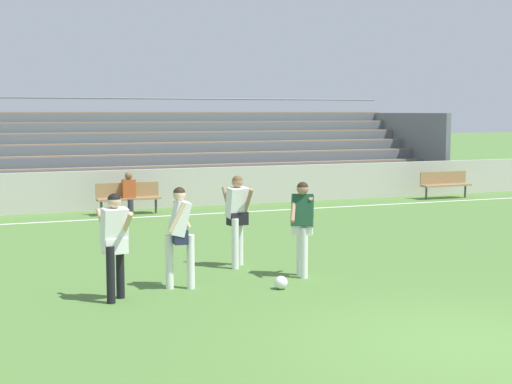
% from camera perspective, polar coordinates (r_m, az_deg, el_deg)
% --- Properties ---
extents(ground_plane, '(160.00, 160.00, 0.00)m').
position_cam_1_polar(ground_plane, '(9.91, 15.69, -11.12)').
color(ground_plane, '#517A38').
extents(field_line_sideline, '(44.00, 0.12, 0.01)m').
position_cam_1_polar(field_line_sideline, '(21.29, -5.54, -1.74)').
color(field_line_sideline, white).
rests_on(field_line_sideline, ground).
extents(sideline_wall, '(48.00, 0.16, 1.18)m').
position_cam_1_polar(sideline_wall, '(22.98, -6.82, 0.30)').
color(sideline_wall, '#BCB7AD').
rests_on(sideline_wall, ground).
extents(bleacher_stand, '(18.83, 5.59, 3.44)m').
position_cam_1_polar(bleacher_stand, '(26.56, -5.78, 3.05)').
color(bleacher_stand, '#897051').
rests_on(bleacher_stand, ground).
extents(bench_near_wall_gap, '(1.80, 0.40, 0.90)m').
position_cam_1_polar(bench_near_wall_gap, '(26.00, 14.13, 0.72)').
color(bench_near_wall_gap, '#99754C').
rests_on(bench_near_wall_gap, ground).
extents(bench_far_left, '(1.80, 0.40, 0.90)m').
position_cam_1_polar(bench_far_left, '(21.61, -9.67, -0.24)').
color(bench_far_left, '#99754C').
rests_on(bench_far_left, ground).
extents(spectator_seated, '(0.36, 0.42, 1.21)m').
position_cam_1_polar(spectator_seated, '(21.48, -9.61, 0.14)').
color(spectator_seated, '#2D2D38').
rests_on(spectator_seated, ground).
extents(player_white_wide_left, '(0.49, 0.48, 1.68)m').
position_cam_1_polar(player_white_wide_left, '(12.33, -5.81, -2.76)').
color(player_white_wide_left, white).
rests_on(player_white_wide_left, ground).
extents(player_dark_on_ball, '(0.65, 0.51, 1.68)m').
position_cam_1_polar(player_dark_on_ball, '(13.19, 3.54, -2.16)').
color(player_dark_on_ball, white).
rests_on(player_dark_on_ball, ground).
extents(player_white_overlapping, '(0.47, 0.69, 1.66)m').
position_cam_1_polar(player_white_overlapping, '(11.69, -10.67, -3.39)').
color(player_white_overlapping, black).
rests_on(player_white_overlapping, ground).
extents(player_white_pressing_high, '(0.45, 0.61, 1.72)m').
position_cam_1_polar(player_white_pressing_high, '(14.00, -1.42, -1.56)').
color(player_white_pressing_high, white).
rests_on(player_white_pressing_high, ground).
extents(soccer_ball, '(0.22, 0.22, 0.22)m').
position_cam_1_polar(soccer_ball, '(12.41, 1.91, -6.88)').
color(soccer_ball, white).
rests_on(soccer_ball, ground).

